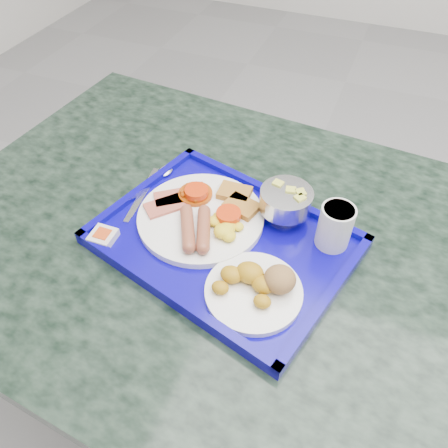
% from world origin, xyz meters
% --- Properties ---
extents(floor, '(6.00, 6.00, 0.00)m').
position_xyz_m(floor, '(0.00, 0.00, 0.00)').
color(floor, gray).
rests_on(floor, ground).
extents(table, '(1.33, 0.95, 0.78)m').
position_xyz_m(table, '(-0.59, -0.19, 0.58)').
color(table, slate).
rests_on(table, floor).
extents(tray, '(0.51, 0.43, 0.03)m').
position_xyz_m(tray, '(-0.62, -0.21, 0.79)').
color(tray, '#0A0396').
rests_on(tray, table).
extents(main_plate, '(0.24, 0.24, 0.04)m').
position_xyz_m(main_plate, '(-0.68, -0.18, 0.81)').
color(main_plate, white).
rests_on(main_plate, tray).
extents(bread_plate, '(0.16, 0.16, 0.05)m').
position_xyz_m(bread_plate, '(-0.53, -0.30, 0.81)').
color(bread_plate, white).
rests_on(bread_plate, tray).
extents(fruit_bowl, '(0.10, 0.10, 0.07)m').
position_xyz_m(fruit_bowl, '(-0.54, -0.11, 0.84)').
color(fruit_bowl, '#B4B3B6').
rests_on(fruit_bowl, tray).
extents(juice_cup, '(0.06, 0.06, 0.08)m').
position_xyz_m(juice_cup, '(-0.44, -0.14, 0.84)').
color(juice_cup, silver).
rests_on(juice_cup, tray).
extents(spoon, '(0.04, 0.17, 0.01)m').
position_xyz_m(spoon, '(-0.81, -0.10, 0.80)').
color(spoon, '#B4B3B6').
rests_on(spoon, tray).
extents(knife, '(0.03, 0.16, 0.00)m').
position_xyz_m(knife, '(-0.82, -0.16, 0.80)').
color(knife, '#B4B3B6').
rests_on(knife, tray).
extents(jam_packet, '(0.04, 0.04, 0.02)m').
position_xyz_m(jam_packet, '(-0.83, -0.29, 0.81)').
color(jam_packet, silver).
rests_on(jam_packet, tray).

